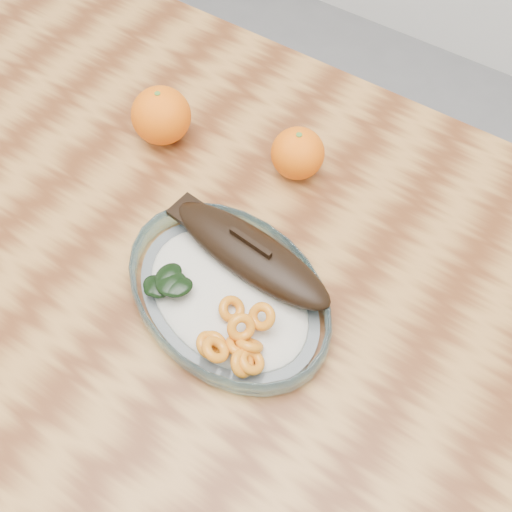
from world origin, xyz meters
name	(u,v)px	position (x,y,z in m)	size (l,w,h in m)	color
ground	(216,434)	(0.00, 0.00, 0.00)	(3.00, 3.00, 0.00)	slate
dining_table	(192,285)	(0.00, 0.00, 0.65)	(1.20, 0.80, 0.75)	#5F3116
plated_meal	(229,290)	(0.09, -0.03, 0.77)	(0.62, 0.62, 0.08)	white
orange_left	(161,116)	(-0.14, 0.14, 0.79)	(0.08, 0.08, 0.08)	#FF3F05
orange_right	(298,153)	(0.05, 0.18, 0.79)	(0.07, 0.07, 0.07)	#FF3F05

